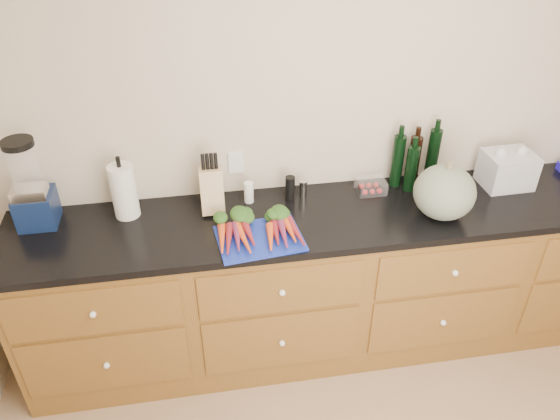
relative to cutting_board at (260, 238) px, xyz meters
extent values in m
cube|color=beige|center=(0.54, 0.48, 0.35)|extent=(4.10, 0.05, 2.60)
cube|color=brown|center=(0.54, 0.16, -0.50)|extent=(3.60, 0.60, 0.90)
cube|color=brown|center=(-0.81, -0.15, -0.23)|extent=(0.82, 0.01, 0.28)
sphere|color=white|center=(-0.81, -0.16, -0.23)|extent=(0.03, 0.03, 0.03)
cube|color=brown|center=(-0.81, -0.15, -0.59)|extent=(0.82, 0.01, 0.38)
sphere|color=white|center=(-0.81, -0.16, -0.59)|extent=(0.03, 0.03, 0.03)
cube|color=brown|center=(0.09, -0.15, -0.23)|extent=(0.82, 0.01, 0.28)
sphere|color=white|center=(0.09, -0.16, -0.23)|extent=(0.03, 0.03, 0.03)
cube|color=brown|center=(0.09, -0.15, -0.59)|extent=(0.82, 0.01, 0.38)
sphere|color=white|center=(0.09, -0.16, -0.59)|extent=(0.03, 0.03, 0.03)
cube|color=brown|center=(0.99, -0.15, -0.23)|extent=(0.82, 0.01, 0.28)
sphere|color=white|center=(0.99, -0.16, -0.23)|extent=(0.03, 0.03, 0.03)
cube|color=brown|center=(0.99, -0.15, -0.59)|extent=(0.82, 0.01, 0.38)
sphere|color=white|center=(0.99, -0.16, -0.59)|extent=(0.03, 0.03, 0.03)
cube|color=black|center=(0.54, 0.16, -0.03)|extent=(3.64, 0.62, 0.04)
cube|color=#172DAA|center=(0.00, 0.00, 0.00)|extent=(0.44, 0.35, 0.01)
cone|color=#F1511C|center=(-0.18, -0.02, 0.03)|extent=(0.04, 0.21, 0.04)
cone|color=maroon|center=(-0.15, -0.02, 0.03)|extent=(0.04, 0.21, 0.04)
cone|color=#7F274F|center=(-0.11, -0.02, 0.03)|extent=(0.04, 0.21, 0.04)
cone|color=#F1511C|center=(-0.08, -0.02, 0.03)|extent=(0.04, 0.21, 0.04)
cone|color=maroon|center=(-0.05, -0.02, 0.03)|extent=(0.04, 0.21, 0.04)
ellipsoid|color=#254D19|center=(-0.11, 0.14, 0.04)|extent=(0.21, 0.12, 0.06)
cone|color=#F1511C|center=(0.05, -0.02, 0.03)|extent=(0.04, 0.21, 0.04)
cone|color=maroon|center=(0.08, -0.02, 0.03)|extent=(0.04, 0.21, 0.04)
cone|color=#7F274F|center=(0.11, -0.02, 0.03)|extent=(0.04, 0.21, 0.04)
cone|color=#F1511C|center=(0.15, -0.02, 0.03)|extent=(0.04, 0.21, 0.04)
cone|color=maroon|center=(0.18, -0.02, 0.03)|extent=(0.04, 0.21, 0.04)
ellipsoid|color=#254D19|center=(0.11, 0.14, 0.04)|extent=(0.21, 0.12, 0.06)
ellipsoid|color=#5C6857|center=(0.95, 0.05, 0.14)|extent=(0.31, 0.31, 0.28)
cube|color=#0E1D45|center=(-1.08, 0.32, 0.08)|extent=(0.19, 0.19, 0.17)
cube|color=silver|center=(-1.08, 0.29, 0.20)|extent=(0.16, 0.11, 0.05)
cylinder|color=white|center=(-1.08, 0.32, 0.31)|extent=(0.14, 0.14, 0.24)
cylinder|color=black|center=(-1.08, 0.32, 0.45)|extent=(0.15, 0.15, 0.03)
cylinder|color=white|center=(-0.65, 0.32, 0.14)|extent=(0.13, 0.13, 0.29)
cube|color=tan|center=(-0.21, 0.30, 0.11)|extent=(0.12, 0.12, 0.24)
cylinder|color=white|center=(-0.01, 0.34, 0.05)|extent=(0.05, 0.05, 0.12)
cylinder|color=black|center=(0.21, 0.34, 0.06)|extent=(0.05, 0.05, 0.13)
cylinder|color=silver|center=(0.29, 0.34, 0.04)|extent=(0.04, 0.04, 0.10)
cube|color=white|center=(0.66, 0.33, 0.03)|extent=(0.15, 0.12, 0.07)
cylinder|color=black|center=(0.82, 0.38, 0.15)|extent=(0.07, 0.07, 0.30)
cylinder|color=black|center=(0.92, 0.39, 0.14)|extent=(0.07, 0.07, 0.28)
cylinder|color=black|center=(1.02, 0.38, 0.16)|extent=(0.07, 0.07, 0.32)
cylinder|color=black|center=(0.88, 0.32, 0.13)|extent=(0.07, 0.07, 0.26)
camera|label=1|loc=(-0.25, -2.11, 1.62)|focal=35.00mm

